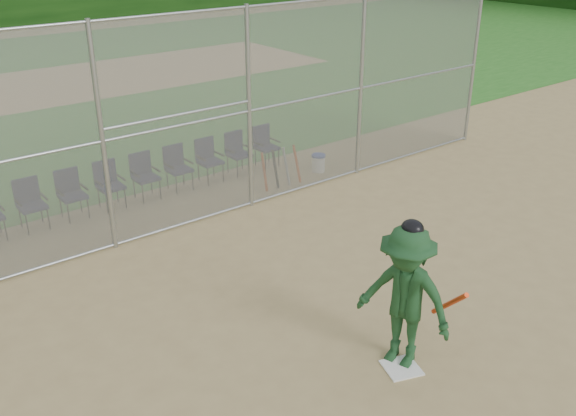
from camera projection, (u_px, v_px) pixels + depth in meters
ground at (396, 335)px, 9.12m from camera, size 100.00×100.00×0.00m
grass_strip at (10, 91)px, 22.02m from camera, size 100.00×100.00×0.00m
dirt_patch_far at (10, 91)px, 22.02m from camera, size 24.00×24.00×0.00m
backstop_fence at (205, 117)px, 11.85m from camera, size 16.09×0.09×4.00m
home_plate at (401, 368)px, 8.44m from camera, size 0.58×0.58×0.02m
batter_at_plate at (405, 297)px, 8.17m from camera, size 1.08×1.45×2.08m
water_cooler at (318, 163)px, 14.96m from camera, size 0.33×0.33×0.41m
spare_bats at (281, 168)px, 14.08m from camera, size 0.96×0.31×0.84m
chair_2 at (32, 205)px, 12.08m from camera, size 0.54×0.52×0.96m
chair_3 at (73, 195)px, 12.52m from camera, size 0.54×0.52×0.96m
chair_4 at (111, 186)px, 12.96m from camera, size 0.54×0.52×0.96m
chair_5 at (146, 177)px, 13.41m from camera, size 0.54×0.52×0.96m
chair_6 at (179, 169)px, 13.85m from camera, size 0.54×0.52×0.96m
chair_7 at (210, 161)px, 14.29m from camera, size 0.54×0.52×0.96m
chair_8 at (239, 154)px, 14.73m from camera, size 0.54×0.52×0.96m
chair_9 at (267, 147)px, 15.17m from camera, size 0.54×0.52×0.96m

